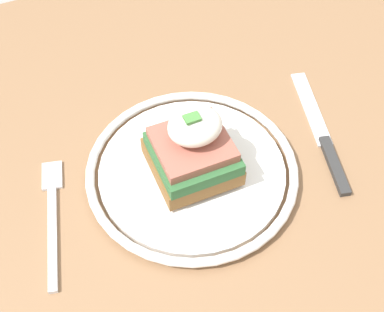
% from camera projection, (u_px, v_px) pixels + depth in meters
% --- Properties ---
extents(dining_table, '(1.06, 0.75, 0.76)m').
position_uv_depth(dining_table, '(162.00, 227.00, 0.69)').
color(dining_table, '#846042').
rests_on(dining_table, ground_plane).
extents(plate, '(0.23, 0.23, 0.02)m').
position_uv_depth(plate, '(192.00, 171.00, 0.59)').
color(plate, white).
rests_on(plate, dining_table).
extents(sandwich, '(0.09, 0.09, 0.08)m').
position_uv_depth(sandwich, '(193.00, 150.00, 0.56)').
color(sandwich, brown).
rests_on(sandwich, plate).
extents(fork, '(0.05, 0.16, 0.00)m').
position_uv_depth(fork, '(52.00, 215.00, 0.56)').
color(fork, silver).
rests_on(fork, dining_table).
extents(knife, '(0.06, 0.19, 0.01)m').
position_uv_depth(knife, '(324.00, 139.00, 0.62)').
color(knife, '#2D2D2D').
rests_on(knife, dining_table).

